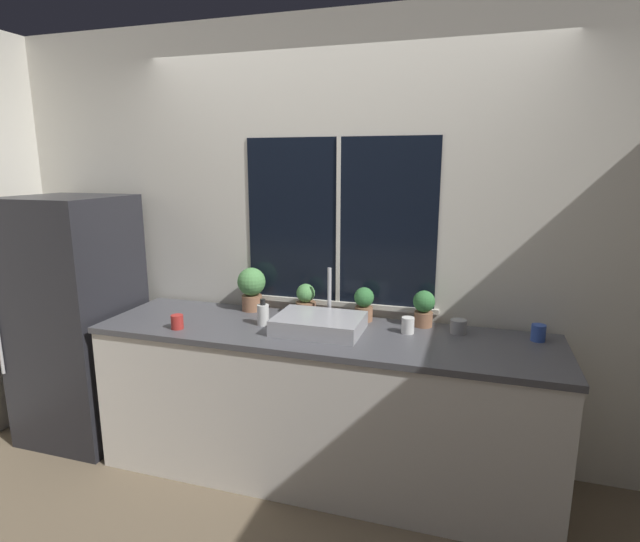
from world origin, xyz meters
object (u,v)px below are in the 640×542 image
Objects in this scene: potted_plant_center_right at (364,303)px; mug_blue at (538,333)px; potted_plant_center_left at (306,300)px; potted_plant_far_left at (252,286)px; soap_bottle at (263,314)px; potted_plant_far_right at (424,307)px; mug_red at (177,322)px; mug_grey at (458,327)px; mug_white at (408,325)px; refrigerator at (78,319)px; sink at (319,323)px.

potted_plant_center_right reaches higher than mug_blue.
potted_plant_far_left is at bearing 180.00° from potted_plant_center_left.
potted_plant_center_right is 1.31× the size of soap_bottle.
potted_plant_far_right is 1.43m from mug_red.
potted_plant_far_left reaches higher than potted_plant_far_right.
mug_grey is 0.98× the size of mug_white.
potted_plant_center_left is 0.31m from soap_bottle.
potted_plant_far_left is 3.11× the size of mug_grey.
potted_plant_center_left is 0.94× the size of potted_plant_far_right.
potted_plant_center_right is 1.10m from mug_red.
potted_plant_far_right is 2.61× the size of mug_red.
mug_red is (0.89, -0.18, 0.13)m from refrigerator.
potted_plant_far_right is 2.34× the size of mug_white.
sink is 5.35× the size of mug_white.
mug_red is at bearing -160.82° from potted_plant_far_right.
soap_bottle is 0.49m from mug_red.
refrigerator is 2.46m from mug_grey.
potted_plant_center_right is (1.89, 0.29, 0.19)m from refrigerator.
soap_bottle is 1.53m from mug_blue.
refrigerator is 5.82× the size of potted_plant_far_left.
potted_plant_center_right is 2.52× the size of mug_red.
mug_grey is at bearing 16.59° from mug_white.
potted_plant_far_left is at bearing 180.00° from potted_plant_center_right.
mug_white is at bearing -163.41° from mug_grey.
sink is at bearing -165.47° from mug_grey.
potted_plant_far_left is 1.31× the size of potted_plant_far_right.
potted_plant_far_left is at bearing 126.63° from soap_bottle.
sink is at bearing -1.44° from soap_bottle.
potted_plant_center_left is at bearing 180.00° from potted_plant_center_right.
sink is at bearing -57.17° from potted_plant_center_left.
mug_grey is at bearing -19.11° from potted_plant_far_right.
potted_plant_far_left is at bearing 176.93° from mug_grey.
sink reaches higher than potted_plant_far_left.
soap_bottle is (0.19, -0.26, -0.09)m from potted_plant_far_left.
potted_plant_center_left is at bearing 55.36° from soap_bottle.
mug_grey is at bearing 5.06° from refrigerator.
potted_plant_far_left is at bearing 61.58° from mug_red.
potted_plant_far_left is at bearing 180.00° from potted_plant_far_right.
potted_plant_center_right is at bearing 25.29° from mug_red.
potted_plant_center_left is 0.68m from mug_white.
refrigerator is 1.69m from sink.
potted_plant_far_right is at bearing 160.89° from mug_grey.
refrigerator is 2.18m from mug_white.
mug_white reaches higher than mug_red.
potted_plant_center_right is 0.61m from soap_bottle.
refrigerator is at bearing -172.73° from potted_plant_far_right.
mug_grey is at bearing -4.29° from potted_plant_center_left.
refrigerator is at bearing -171.38° from potted_plant_center_right.
potted_plant_center_right is at bearing 0.00° from potted_plant_center_left.
potted_plant_far_left reaches higher than mug_red.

